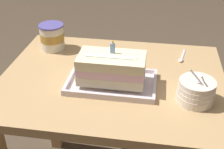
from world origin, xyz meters
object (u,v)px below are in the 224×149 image
(bowl_stack, at_px, (196,91))
(serving_spoon_near_tray, at_px, (181,58))
(birthday_cake, at_px, (112,68))
(foil_tray, at_px, (112,83))
(ice_cream_tub, at_px, (52,37))

(bowl_stack, bearing_deg, serving_spoon_near_tray, 96.63)
(birthday_cake, xyz_separation_m, bowl_stack, (0.32, -0.06, -0.03))
(birthday_cake, height_order, serving_spoon_near_tray, birthday_cake)
(bowl_stack, bearing_deg, foil_tray, 169.82)
(birthday_cake, bearing_deg, ice_cream_tub, 140.81)
(foil_tray, bearing_deg, serving_spoon_near_tray, 42.66)
(birthday_cake, height_order, ice_cream_tub, birthday_cake)
(birthday_cake, distance_m, ice_cream_tub, 0.43)
(serving_spoon_near_tray, bearing_deg, foil_tray, -137.34)
(foil_tray, distance_m, ice_cream_tub, 0.43)
(foil_tray, height_order, ice_cream_tub, ice_cream_tub)
(foil_tray, relative_size, bowl_stack, 2.50)
(foil_tray, bearing_deg, birthday_cake, -90.00)
(bowl_stack, height_order, serving_spoon_near_tray, bowl_stack)
(foil_tray, relative_size, serving_spoon_near_tray, 2.62)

